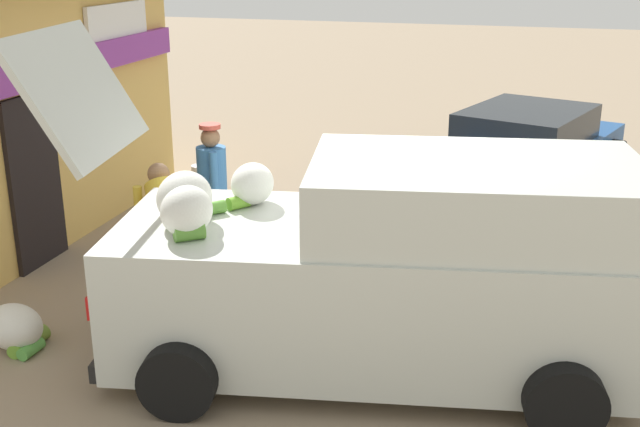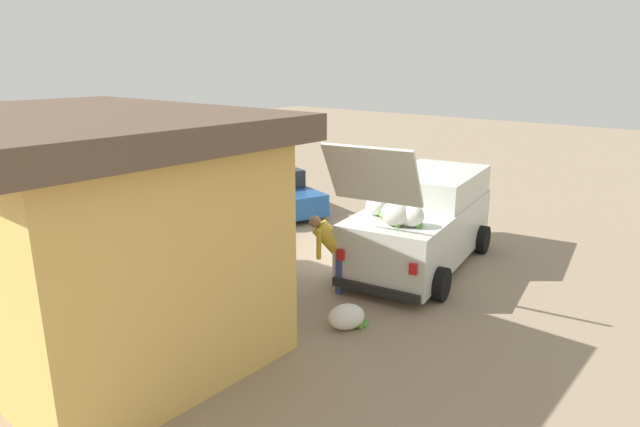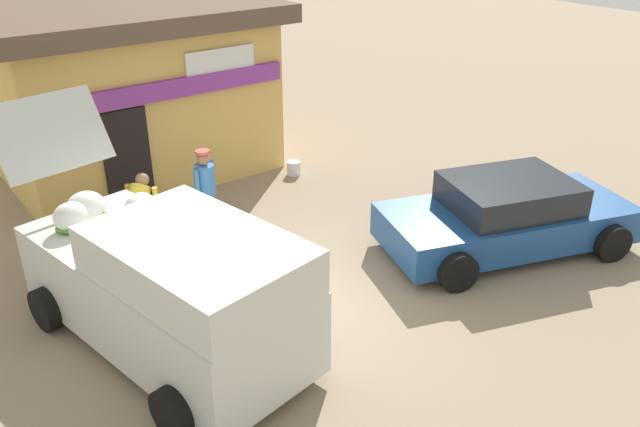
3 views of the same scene
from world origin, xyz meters
TOP-DOWN VIEW (x-y plane):
  - ground_plane at (0.00, 0.00)m, footprint 60.00×60.00m
  - storefront_bar at (0.74, 5.94)m, footprint 5.95×4.29m
  - delivery_van at (-1.40, -0.28)m, footprint 2.80×5.22m
  - parked_sedan at (4.40, -1.15)m, footprint 4.61×3.15m
  - vendor_standing at (0.44, 2.19)m, footprint 0.51×0.46m
  - customer_bending at (-0.83, 2.11)m, footprint 0.71×0.69m
  - unloaded_banana_pile at (-2.05, 3.11)m, footprint 0.69×0.77m
  - paint_bucket at (3.30, 3.69)m, footprint 0.29×0.29m

SIDE VIEW (x-z plane):
  - ground_plane at x=0.00m, z-range 0.00..0.00m
  - paint_bucket at x=3.30m, z-range 0.00..0.30m
  - unloaded_banana_pile at x=-2.05m, z-range -0.01..0.39m
  - parked_sedan at x=4.40m, z-range -0.03..1.23m
  - customer_bending at x=-0.83m, z-range 0.15..1.63m
  - vendor_standing at x=0.44m, z-range 0.12..1.78m
  - delivery_van at x=-1.40m, z-range -0.51..2.43m
  - storefront_bar at x=0.74m, z-range 0.05..3.60m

